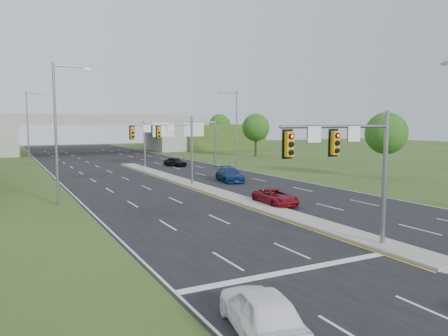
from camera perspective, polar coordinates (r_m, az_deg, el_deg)
ground at (r=24.41m, az=19.95°, el=-9.58°), size 240.00×240.00×0.00m
road at (r=54.13m, az=-8.36°, el=-0.90°), size 24.00×160.00×0.02m
median at (r=43.04m, az=-3.14°, el=-2.48°), size 2.00×54.00×0.16m
lane_markings at (r=48.24m, az=-6.68°, el=-1.69°), size 23.72×160.00×0.01m
signal_mast_near at (r=21.95m, az=16.51°, el=1.36°), size 6.62×0.60×7.00m
signal_mast_far at (r=43.54m, az=-6.94°, el=3.70°), size 6.62×0.60×7.00m
sign_gantry at (r=65.39m, az=-5.72°, el=4.89°), size 11.58×0.44×6.67m
overpass at (r=97.46m, az=-17.08°, el=3.99°), size 80.00×14.00×8.10m
lightpole_l_mid at (r=36.09m, az=-20.84°, el=5.10°), size 2.85×0.25×11.00m
lightpole_l_far at (r=70.97m, az=-24.11°, el=5.18°), size 2.85×0.25×11.00m
lightpole_r_far at (r=63.75m, az=1.48°, el=5.67°), size 2.85×0.25×11.00m
tree_r_near at (r=53.31m, az=20.43°, el=4.26°), size 4.80×4.80×7.60m
tree_r_mid at (r=83.11m, az=4.18°, el=5.30°), size 5.20×5.20×8.12m
tree_back_c at (r=117.41m, az=-6.71°, el=5.45°), size 5.60×5.60×8.32m
tree_back_d at (r=123.05m, az=-0.58°, el=5.66°), size 6.00×6.00×8.85m
car_white at (r=13.83m, az=4.90°, el=-18.05°), size 2.62×4.61×1.48m
car_far_a at (r=34.19m, az=6.76°, el=-3.77°), size 2.28×4.61×1.26m
car_far_b at (r=47.55m, az=0.73°, el=-0.84°), size 3.04×5.55×1.52m
car_far_c at (r=64.50m, az=-6.39°, el=0.81°), size 2.88×4.18×1.32m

